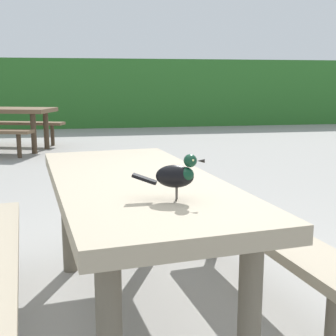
{
  "coord_description": "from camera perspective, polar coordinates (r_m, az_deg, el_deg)",
  "views": [
    {
      "loc": [
        -0.25,
        -1.87,
        1.2
      ],
      "look_at": [
        0.08,
        -0.02,
        0.84
      ],
      "focal_mm": 48.36,
      "sensor_mm": 36.0,
      "label": 1
    }
  ],
  "objects": [
    {
      "name": "picnic_table_mid_right",
      "position": [
        8.39,
        -20.33,
        5.85
      ],
      "size": [
        2.14,
        2.12,
        0.74
      ],
      "color": "brown",
      "rests_on": "ground"
    },
    {
      "name": "bird_grackle",
      "position": [
        1.76,
        1.2,
        -0.83
      ],
      "size": [
        0.28,
        0.12,
        0.18
      ],
      "color": "black",
      "rests_on": "picnic_table_foreground"
    },
    {
      "name": "picnic_table_foreground",
      "position": [
        2.25,
        -4.11,
        -5.76
      ],
      "size": [
        1.89,
        1.92,
        0.74
      ],
      "color": "gray",
      "rests_on": "ground"
    },
    {
      "name": "hedge_wall",
      "position": [
        12.73,
        -9.16,
        9.34
      ],
      "size": [
        28.0,
        2.01,
        1.75
      ],
      "primitive_type": "cube",
      "color": "#2D6B28",
      "rests_on": "ground"
    }
  ]
}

